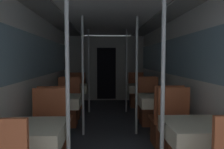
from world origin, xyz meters
The scene contains 26 objects.
wall_left centered at (-1.29, 2.81, 1.15)m, with size 0.05×8.41×2.18m.
wall_right centered at (1.29, 2.81, 1.15)m, with size 0.05×8.41×2.18m.
ceiling_panel centered at (0.00, 2.81, 2.23)m, with size 2.58×8.41×0.07m.
bulkhead_far centered at (0.00, 6.12, 1.09)m, with size 2.53×0.09×2.18m.
dining_table_left_0 centered at (-0.88, 0.91, 0.61)m, with size 0.67×0.67×0.73m.
chair_left_far_0 centered at (-0.88, 1.50, 0.30)m, with size 0.46×0.46×1.01m.
support_pole_left_0 centered at (-0.50, 0.91, 1.09)m, with size 0.04×0.04×2.18m.
dining_table_left_1 centered at (-0.88, 2.66, 0.61)m, with size 0.67×0.67×0.73m.
chair_left_near_1 centered at (-0.88, 2.07, 0.30)m, with size 0.46×0.46×1.01m.
chair_left_far_1 centered at (-0.88, 3.25, 0.30)m, with size 0.46×0.46×1.01m.
support_pole_left_1 centered at (-0.50, 2.66, 1.09)m, with size 0.04×0.04×2.18m.
dining_table_left_2 centered at (-0.88, 4.42, 0.61)m, with size 0.67×0.67×0.73m.
chair_left_near_2 centered at (-0.88, 3.83, 0.30)m, with size 0.46×0.46×1.01m.
chair_left_far_2 centered at (-0.88, 5.01, 0.30)m, with size 0.46×0.46×1.01m.
support_pole_left_2 centered at (-0.50, 4.42, 1.09)m, with size 0.04×0.04×2.18m.
dining_table_right_0 centered at (0.88, 0.91, 0.61)m, with size 0.67×0.67×0.73m.
chair_right_far_0 centered at (0.88, 1.50, 0.30)m, with size 0.46×0.46×1.01m.
support_pole_right_0 centered at (0.50, 0.91, 1.09)m, with size 0.04×0.04×2.18m.
dining_table_right_1 centered at (0.88, 2.66, 0.61)m, with size 0.67×0.67×0.73m.
chair_right_near_1 centered at (0.88, 2.07, 0.30)m, with size 0.46×0.46×1.01m.
chair_right_far_1 centered at (0.88, 3.25, 0.30)m, with size 0.46×0.46×1.01m.
support_pole_right_1 centered at (0.50, 2.66, 1.09)m, with size 0.04×0.04×2.18m.
dining_table_right_2 centered at (0.88, 4.42, 0.61)m, with size 0.67×0.67×0.73m.
chair_right_near_2 centered at (0.88, 3.83, 0.30)m, with size 0.46×0.46×1.01m.
chair_right_far_2 centered at (0.88, 5.01, 0.30)m, with size 0.46×0.46×1.01m.
support_pole_right_2 centered at (0.50, 4.42, 1.09)m, with size 0.04×0.04×2.18m.
Camera 1 is at (-0.14, -1.35, 1.41)m, focal length 35.00 mm.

